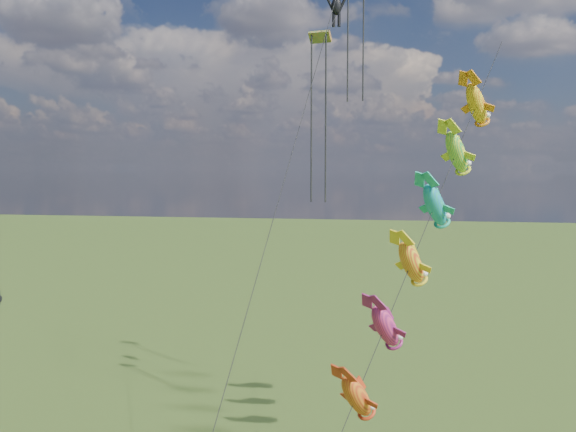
# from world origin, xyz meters

# --- Properties ---
(fish_windsock_rig) EXTENTS (8.31, 13.75, 19.24)m
(fish_windsock_rig) POSITION_xyz_m (18.59, 8.93, 10.79)
(fish_windsock_rig) COLOR brown
(fish_windsock_rig) RESTS_ON ground
(parafoil_rig) EXTENTS (5.05, 17.16, 25.57)m
(parafoil_rig) POSITION_xyz_m (14.47, 14.11, 20.18)
(parafoil_rig) COLOR brown
(parafoil_rig) RESTS_ON ground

